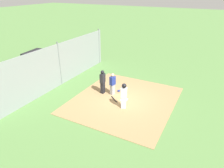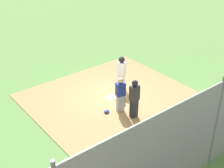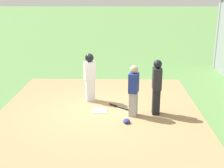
% 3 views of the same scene
% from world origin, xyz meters
% --- Properties ---
extents(ground_plane, '(140.00, 140.00, 0.00)m').
position_xyz_m(ground_plane, '(0.00, 0.00, 0.00)').
color(ground_plane, '#5B8947').
extents(dirt_infield, '(7.20, 6.40, 0.03)m').
position_xyz_m(dirt_infield, '(0.00, 0.00, 0.01)').
color(dirt_infield, '#A88456').
rests_on(dirt_infield, ground_plane).
extents(home_plate, '(0.45, 0.45, 0.02)m').
position_xyz_m(home_plate, '(0.00, 0.00, 0.04)').
color(home_plate, white).
rests_on(home_plate, dirt_infield).
extents(catcher, '(0.43, 0.35, 1.58)m').
position_xyz_m(catcher, '(-0.33, -1.05, 0.85)').
color(catcher, '#9E9EA3').
rests_on(catcher, dirt_infield).
extents(umpire, '(0.38, 0.26, 1.72)m').
position_xyz_m(umpire, '(-0.19, -1.76, 0.94)').
color(umpire, black).
rests_on(umpire, dirt_infield).
extents(runner, '(0.38, 0.45, 1.68)m').
position_xyz_m(runner, '(0.94, 0.39, 0.99)').
color(runner, silver).
rests_on(runner, dirt_infield).
extents(baseball_bat, '(0.55, 0.67, 0.06)m').
position_xyz_m(baseball_bat, '(0.28, -0.62, 0.06)').
color(baseball_bat, black).
rests_on(baseball_bat, dirt_infield).
extents(catcher_mask, '(0.24, 0.20, 0.12)m').
position_xyz_m(catcher_mask, '(-0.91, -0.84, 0.09)').
color(catcher_mask, navy).
rests_on(catcher_mask, dirt_infield).
extents(backstop_fence, '(12.00, 0.10, 3.35)m').
position_xyz_m(backstop_fence, '(0.00, -5.38, 1.60)').
color(backstop_fence, '#93999E').
rests_on(backstop_fence, ground_plane).
extents(parking_lot, '(18.00, 5.20, 0.04)m').
position_xyz_m(parking_lot, '(0.00, -10.13, 0.02)').
color(parking_lot, '#38383D').
rests_on(parking_lot, ground_plane).
extents(parked_car_red, '(4.26, 2.01, 1.28)m').
position_xyz_m(parked_car_red, '(-5.82, -9.55, 0.61)').
color(parked_car_red, maroon).
rests_on(parked_car_red, parking_lot).
extents(parked_car_dark, '(4.36, 2.24, 1.28)m').
position_xyz_m(parked_car_dark, '(-2.46, -10.44, 0.61)').
color(parked_car_dark, black).
rests_on(parked_car_dark, parking_lot).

